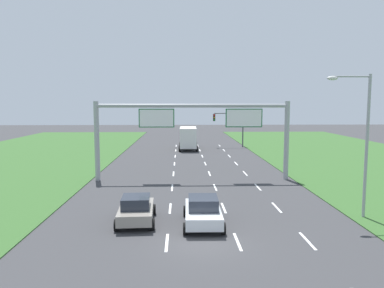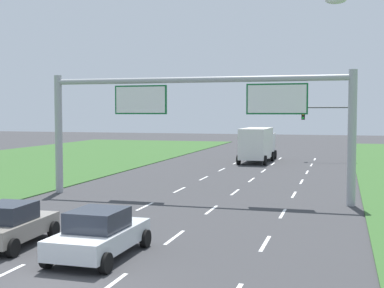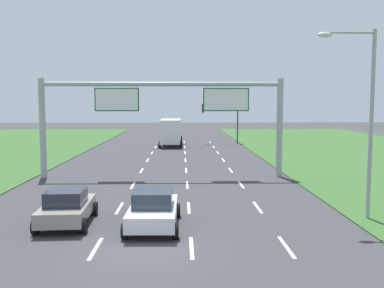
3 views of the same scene
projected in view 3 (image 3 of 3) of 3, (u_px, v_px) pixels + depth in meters
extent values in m
plane|color=#38383A|center=(144.00, 248.00, 15.61)|extent=(200.00, 200.00, 0.00)
cube|color=white|center=(96.00, 248.00, 15.57)|extent=(0.14, 2.40, 0.01)
cube|color=white|center=(119.00, 208.00, 21.54)|extent=(0.14, 2.40, 0.01)
cube|color=white|center=(133.00, 185.00, 27.51)|extent=(0.14, 2.40, 0.01)
cube|color=white|center=(142.00, 171.00, 33.48)|extent=(0.14, 2.40, 0.01)
cube|color=white|center=(148.00, 160.00, 39.45)|extent=(0.14, 2.40, 0.01)
cube|color=white|center=(152.00, 153.00, 45.42)|extent=(0.14, 2.40, 0.01)
cube|color=white|center=(155.00, 147.00, 51.39)|extent=(0.14, 2.40, 0.01)
cube|color=white|center=(158.00, 142.00, 57.36)|extent=(0.14, 2.40, 0.01)
cube|color=white|center=(192.00, 248.00, 15.65)|extent=(0.14, 2.40, 0.01)
cube|color=white|center=(189.00, 208.00, 21.62)|extent=(0.14, 2.40, 0.01)
cube|color=white|center=(187.00, 185.00, 27.59)|extent=(0.14, 2.40, 0.01)
cube|color=white|center=(186.00, 170.00, 33.57)|extent=(0.14, 2.40, 0.01)
cube|color=white|center=(185.00, 160.00, 39.54)|extent=(0.14, 2.40, 0.01)
cube|color=white|center=(185.00, 153.00, 45.51)|extent=(0.14, 2.40, 0.01)
cube|color=white|center=(185.00, 147.00, 51.48)|extent=(0.14, 2.40, 0.01)
cube|color=white|center=(184.00, 142.00, 57.45)|extent=(0.14, 2.40, 0.01)
cube|color=white|center=(286.00, 247.00, 15.74)|extent=(0.14, 2.40, 0.01)
cube|color=white|center=(258.00, 207.00, 21.71)|extent=(0.14, 2.40, 0.01)
cube|color=white|center=(241.00, 185.00, 27.68)|extent=(0.14, 2.40, 0.01)
cube|color=white|center=(231.00, 170.00, 33.65)|extent=(0.14, 2.40, 0.01)
cube|color=white|center=(223.00, 160.00, 39.62)|extent=(0.14, 2.40, 0.01)
cube|color=white|center=(218.00, 153.00, 45.59)|extent=(0.14, 2.40, 0.01)
cube|color=white|center=(214.00, 147.00, 51.56)|extent=(0.14, 2.40, 0.01)
cube|color=white|center=(210.00, 142.00, 57.53)|extent=(0.14, 2.40, 0.01)
cube|color=gray|center=(67.00, 210.00, 18.65)|extent=(2.08, 4.02, 0.61)
cube|color=#232833|center=(66.00, 197.00, 18.44)|extent=(1.64, 1.91, 0.63)
cylinder|color=black|center=(53.00, 209.00, 20.02)|extent=(0.25, 0.65, 0.64)
cylinder|color=black|center=(95.00, 209.00, 20.16)|extent=(0.25, 0.65, 0.64)
cylinder|color=black|center=(35.00, 227.00, 17.20)|extent=(0.25, 0.65, 0.64)
cylinder|color=black|center=(84.00, 226.00, 17.34)|extent=(0.25, 0.65, 0.64)
cube|color=silver|center=(153.00, 212.00, 18.20)|extent=(2.02, 4.36, 0.63)
cube|color=#232833|center=(153.00, 198.00, 18.03)|extent=(1.65, 1.95, 0.67)
cylinder|color=black|center=(135.00, 210.00, 19.83)|extent=(0.23, 0.64, 0.64)
cylinder|color=black|center=(178.00, 210.00, 19.85)|extent=(0.23, 0.64, 0.64)
cylinder|color=black|center=(125.00, 231.00, 16.62)|extent=(0.23, 0.64, 0.64)
cylinder|color=black|center=(176.00, 231.00, 16.64)|extent=(0.23, 0.64, 0.64)
cube|color=silver|center=(172.00, 131.00, 56.11)|extent=(2.24, 2.14, 2.20)
cube|color=silver|center=(171.00, 131.00, 52.00)|extent=(2.47, 5.84, 2.83)
cylinder|color=black|center=(164.00, 139.00, 56.71)|extent=(0.30, 0.91, 0.90)
cylinder|color=black|center=(181.00, 139.00, 56.72)|extent=(0.30, 0.91, 0.90)
cylinder|color=black|center=(162.00, 141.00, 54.42)|extent=(0.30, 0.91, 0.90)
cylinder|color=black|center=(181.00, 141.00, 54.43)|extent=(0.30, 0.91, 0.90)
cylinder|color=black|center=(160.00, 144.00, 49.85)|extent=(0.30, 0.91, 0.90)
cylinder|color=black|center=(180.00, 144.00, 49.86)|extent=(0.30, 0.91, 0.90)
cylinder|color=#9EA0A5|center=(43.00, 128.00, 30.08)|extent=(0.44, 0.44, 7.00)
cylinder|color=#9EA0A5|center=(280.00, 128.00, 30.48)|extent=(0.44, 0.44, 7.00)
cylinder|color=#9EA0A5|center=(162.00, 84.00, 29.98)|extent=(16.80, 0.32, 0.32)
cube|color=#0C5B28|center=(117.00, 100.00, 30.01)|extent=(3.11, 0.12, 1.64)
cube|color=white|center=(117.00, 100.00, 29.94)|extent=(2.95, 0.01, 1.48)
cube|color=#0C5B28|center=(226.00, 100.00, 30.20)|extent=(3.24, 0.12, 1.64)
cube|color=white|center=(226.00, 100.00, 30.13)|extent=(3.08, 0.01, 1.48)
cylinder|color=#47494F|center=(238.00, 122.00, 55.46)|extent=(0.20, 0.20, 5.60)
cylinder|color=#47494F|center=(220.00, 103.00, 55.17)|extent=(4.50, 0.14, 0.14)
cube|color=black|center=(203.00, 108.00, 55.17)|extent=(0.32, 0.36, 1.10)
sphere|color=red|center=(203.00, 105.00, 54.94)|extent=(0.22, 0.22, 0.22)
sphere|color=orange|center=(203.00, 108.00, 54.97)|extent=(0.22, 0.22, 0.22)
sphere|color=green|center=(203.00, 111.00, 55.01)|extent=(0.22, 0.22, 0.22)
cylinder|color=#9EA0A5|center=(371.00, 126.00, 19.08)|extent=(0.18, 0.18, 8.50)
cylinder|color=#9EA0A5|center=(350.00, 33.00, 18.66)|extent=(2.20, 0.10, 0.10)
ellipsoid|color=silver|center=(325.00, 35.00, 18.64)|extent=(0.64, 0.32, 0.24)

